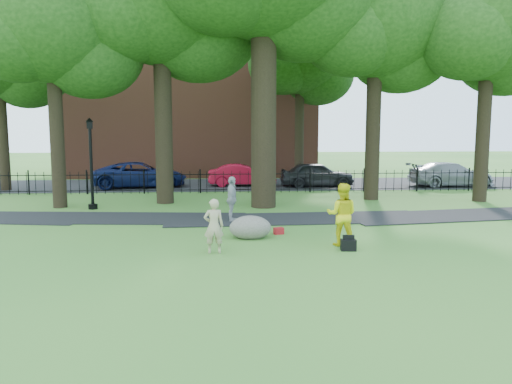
{
  "coord_description": "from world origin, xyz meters",
  "views": [
    {
      "loc": [
        -1.89,
        -14.89,
        3.45
      ],
      "look_at": [
        -0.69,
        2.0,
        1.31
      ],
      "focal_mm": 35.0,
      "sensor_mm": 36.0,
      "label": 1
    }
  ],
  "objects": [
    {
      "name": "red_sedan",
      "position": [
        -0.61,
        15.16,
        0.67
      ],
      "size": [
        4.06,
        1.43,
        1.34
      ],
      "primitive_type": "imported",
      "rotation": [
        0.0,
        0.0,
        1.57
      ],
      "color": "#AD0D26",
      "rests_on": "ground"
    },
    {
      "name": "street",
      "position": [
        0.0,
        16.0,
        0.0
      ],
      "size": [
        80.0,
        7.0,
        0.02
      ],
      "primitive_type": "cube",
      "color": "black",
      "rests_on": "ground"
    },
    {
      "name": "iron_fence",
      "position": [
        0.0,
        12.0,
        0.6
      ],
      "size": [
        44.0,
        0.04,
        1.2
      ],
      "color": "black",
      "rests_on": "ground"
    },
    {
      "name": "tree_row",
      "position": [
        0.52,
        8.4,
        8.15
      ],
      "size": [
        26.82,
        7.96,
        12.42
      ],
      "color": "black",
      "rests_on": "ground"
    },
    {
      "name": "pedestrian",
      "position": [
        -1.49,
        3.49,
        0.85
      ],
      "size": [
        0.47,
        1.02,
        1.7
      ],
      "primitive_type": "imported",
      "rotation": [
        0.0,
        0.0,
        1.51
      ],
      "color": "#A0A1A5",
      "rests_on": "ground"
    },
    {
      "name": "grey_car",
      "position": [
        3.87,
        14.53,
        0.74
      ],
      "size": [
        4.39,
        1.83,
        1.49
      ],
      "primitive_type": "imported",
      "rotation": [
        0.0,
        0.0,
        1.55
      ],
      "color": "black",
      "rests_on": "ground"
    },
    {
      "name": "backpack",
      "position": [
        1.73,
        -1.2,
        0.16
      ],
      "size": [
        0.45,
        0.3,
        0.32
      ],
      "primitive_type": "cube",
      "rotation": [
        0.0,
        0.0,
        -0.08
      ],
      "color": "black",
      "rests_on": "ground"
    },
    {
      "name": "lamppost",
      "position": [
        -7.44,
        6.91,
        1.92
      ],
      "size": [
        0.39,
        0.39,
        3.93
      ],
      "rotation": [
        0.0,
        0.0,
        0.21
      ],
      "color": "black",
      "rests_on": "ground"
    },
    {
      "name": "ground",
      "position": [
        0.0,
        0.0,
        0.0
      ],
      "size": [
        120.0,
        120.0,
        0.0
      ],
      "primitive_type": "plane",
      "color": "#326A25",
      "rests_on": "ground"
    },
    {
      "name": "footpath",
      "position": [
        1.0,
        3.9,
        0.0
      ],
      "size": [
        36.07,
        3.85,
        0.03
      ],
      "primitive_type": "cube",
      "rotation": [
        0.0,
        0.0,
        0.03
      ],
      "color": "black",
      "rests_on": "ground"
    },
    {
      "name": "silver_car",
      "position": [
        11.94,
        14.1,
        0.73
      ],
      "size": [
        5.1,
        2.23,
        1.46
      ],
      "primitive_type": "imported",
      "rotation": [
        0.0,
        0.0,
        1.61
      ],
      "color": "gray",
      "rests_on": "ground"
    },
    {
      "name": "boulder",
      "position": [
        -0.97,
        0.67,
        0.39
      ],
      "size": [
        1.58,
        1.37,
        0.78
      ],
      "primitive_type": "ellipsoid",
      "rotation": [
        0.0,
        0.0,
        -0.32
      ],
      "color": "gray",
      "rests_on": "ground"
    },
    {
      "name": "woman",
      "position": [
        -2.1,
        -1.2,
        0.77
      ],
      "size": [
        0.58,
        0.4,
        1.54
      ],
      "primitive_type": "imported",
      "rotation": [
        0.0,
        0.0,
        3.2
      ],
      "color": "tan",
      "rests_on": "ground"
    },
    {
      "name": "red_bag",
      "position": [
        0.0,
        1.16,
        0.11
      ],
      "size": [
        0.36,
        0.27,
        0.22
      ],
      "primitive_type": "cube",
      "rotation": [
        0.0,
        0.0,
        0.25
      ],
      "color": "maroon",
      "rests_on": "ground"
    },
    {
      "name": "navy_van",
      "position": [
        -6.66,
        14.96,
        0.75
      ],
      "size": [
        5.72,
        3.22,
        1.51
      ],
      "primitive_type": "imported",
      "rotation": [
        0.0,
        0.0,
        1.71
      ],
      "color": "#0D1743",
      "rests_on": "ground"
    },
    {
      "name": "brick_building",
      "position": [
        -4.0,
        24.0,
        6.0
      ],
      "size": [
        18.0,
        8.0,
        12.0
      ],
      "primitive_type": "cube",
      "color": "brown",
      "rests_on": "ground"
    },
    {
      "name": "man",
      "position": [
        1.68,
        -0.56,
        0.93
      ],
      "size": [
        1.07,
        0.94,
        1.87
      ],
      "primitive_type": "imported",
      "rotation": [
        0.0,
        0.0,
        2.85
      ],
      "color": "yellow",
      "rests_on": "ground"
    }
  ]
}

